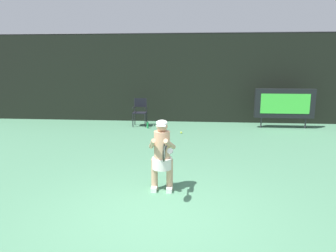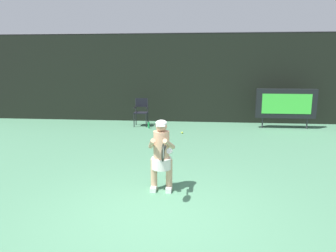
% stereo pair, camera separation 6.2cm
% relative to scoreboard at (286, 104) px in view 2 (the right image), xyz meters
% --- Properties ---
extents(ground, '(18.00, 22.00, 0.03)m').
position_rel_scoreboard_xyz_m(ground, '(-3.94, -7.63, -0.96)').
color(ground, '#4A7F5D').
extents(backdrop_screen, '(18.00, 0.12, 3.66)m').
position_rel_scoreboard_xyz_m(backdrop_screen, '(-3.94, 1.06, 0.86)').
color(backdrop_screen, black).
rests_on(backdrop_screen, ground).
extents(scoreboard, '(2.20, 0.21, 1.50)m').
position_rel_scoreboard_xyz_m(scoreboard, '(0.00, 0.00, 0.00)').
color(scoreboard, black).
rests_on(scoreboard, ground).
extents(umpire_chair, '(0.52, 0.44, 1.08)m').
position_rel_scoreboard_xyz_m(umpire_chair, '(-5.52, -0.04, -0.33)').
color(umpire_chair, black).
rests_on(umpire_chair, ground).
extents(water_bottle, '(0.07, 0.07, 0.27)m').
position_rel_scoreboard_xyz_m(water_bottle, '(-5.15, -0.51, -0.82)').
color(water_bottle, green).
rests_on(water_bottle, ground).
extents(tennis_player, '(0.54, 0.61, 1.41)m').
position_rel_scoreboard_xyz_m(tennis_player, '(-3.97, -6.36, -0.19)').
color(tennis_player, white).
rests_on(tennis_player, ground).
extents(tennis_racket, '(0.03, 0.60, 0.31)m').
position_rel_scoreboard_xyz_m(tennis_racket, '(-3.86, -6.99, 0.01)').
color(tennis_racket, black).
extents(tennis_ball_loose, '(0.07, 0.07, 0.07)m').
position_rel_scoreboard_xyz_m(tennis_ball_loose, '(-3.83, -1.29, -0.91)').
color(tennis_ball_loose, '#CCDB3D').
rests_on(tennis_ball_loose, ground).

